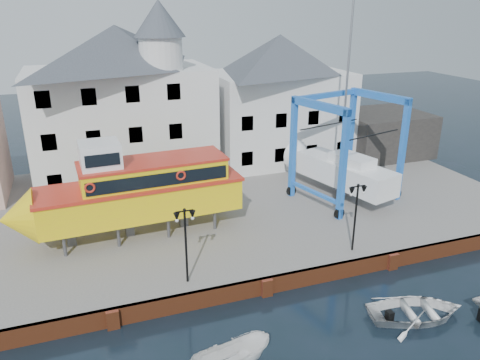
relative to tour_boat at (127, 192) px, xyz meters
name	(u,v)px	position (x,y,z in m)	size (l,w,h in m)	color
ground	(266,295)	(6.12, -7.57, -3.93)	(140.00, 140.00, 0.00)	black
hardstanding	(209,208)	(6.12, 3.43, -3.43)	(44.00, 22.00, 1.00)	slate
quay_wall	(266,286)	(6.12, -7.47, -3.43)	(44.00, 0.47, 1.00)	brown
building_white_main	(123,102)	(1.25, 10.82, 3.42)	(14.00, 8.30, 14.00)	silver
building_white_right	(279,99)	(15.12, 11.43, 2.67)	(12.00, 8.00, 11.20)	silver
shed_dark	(381,133)	(25.12, 9.43, -0.93)	(8.00, 7.00, 4.00)	#272523
lamp_post_left	(185,227)	(2.12, -6.37, 0.25)	(1.12, 0.32, 4.20)	black
lamp_post_right	(357,201)	(12.12, -6.37, 0.25)	(1.12, 0.32, 4.20)	black
tour_boat	(127,192)	(0.00, 0.00, 0.00)	(14.41, 4.09, 6.21)	#59595E
travel_lift	(337,163)	(15.69, 1.72, -0.50)	(7.93, 9.96, 14.58)	blue
motorboat_b	(415,317)	(12.39, -11.86, -3.93)	(3.42, 4.79, 0.99)	white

